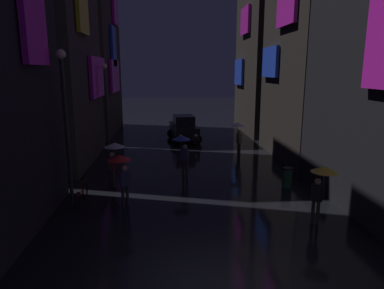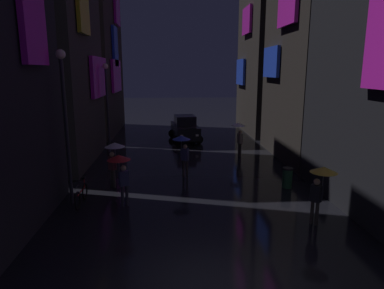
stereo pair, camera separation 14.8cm
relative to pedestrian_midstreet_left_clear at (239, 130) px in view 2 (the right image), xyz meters
name	(u,v)px [view 2 (the right image)]	position (x,y,z in m)	size (l,w,h in m)	color
building_left_far	(89,28)	(-10.69, 9.23, 6.97)	(4.25, 8.87, 17.28)	#2D2826
building_right_mid	(319,1)	(4.27, -0.44, 7.44)	(4.25, 7.55, 18.22)	#2D2826
building_right_far	(271,26)	(4.27, 8.68, 7.13)	(4.25, 7.79, 17.57)	#2D2826
pedestrian_midstreet_left_clear	(239,130)	(0.00, 0.00, 0.00)	(0.90, 0.90, 2.12)	#38332D
pedestrian_near_crossing_red	(120,166)	(-6.15, -7.70, 0.00)	(0.90, 0.90, 2.12)	#2D2D38
pedestrian_foreground_left_clear	(114,152)	(-6.75, -5.42, 0.00)	(0.90, 0.90, 2.12)	#38332D
pedestrian_far_right_yellow	(321,179)	(0.83, -9.81, 0.00)	(0.90, 0.90, 2.12)	#38332D
pedestrian_foreground_right_blue	(183,144)	(-3.62, -3.96, 0.00)	(0.90, 0.90, 2.12)	#38332D
bicycle_parked_at_storefront	(81,195)	(-7.81, -7.30, -1.28)	(0.12, 1.82, 0.96)	black
car_distant	(185,129)	(-3.09, 5.13, -0.74)	(2.55, 4.29, 1.92)	black
streetlamp_left_far	(107,98)	(-8.21, 1.73, 1.87)	(0.36, 0.36, 5.69)	#2D2D33
streetlamp_left_near	(65,112)	(-8.21, -7.23, 2.05)	(0.36, 0.36, 6.02)	#2D2D33
trash_bin	(287,178)	(1.09, -5.89, -1.20)	(0.46, 0.46, 0.93)	#265933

